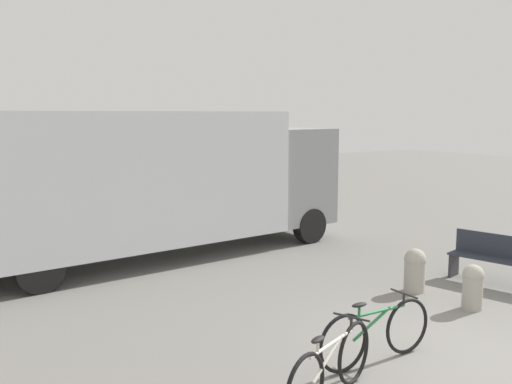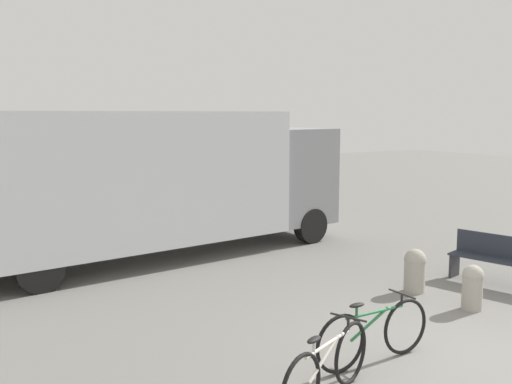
{
  "view_description": "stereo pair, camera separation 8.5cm",
  "coord_description": "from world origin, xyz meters",
  "px_view_note": "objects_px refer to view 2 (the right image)",
  "views": [
    {
      "loc": [
        -5.74,
        -4.42,
        3.01
      ],
      "look_at": [
        -0.52,
        4.39,
        1.6
      ],
      "focal_mm": 40.0,
      "sensor_mm": 36.0,
      "label": 1
    },
    {
      "loc": [
        -5.67,
        -4.46,
        3.01
      ],
      "look_at": [
        -0.52,
        4.39,
        1.6
      ],
      "focal_mm": 40.0,
      "sensor_mm": 36.0,
      "label": 2
    }
  ],
  "objects_px": {
    "delivery_truck": "(150,178)",
    "bollard_far_bench": "(415,269)",
    "bicycle_near": "(327,368)",
    "park_bench": "(506,259)",
    "bollard_near_bench": "(473,286)",
    "bicycle_middle": "(374,333)"
  },
  "relations": [
    {
      "from": "bicycle_near",
      "to": "bollard_near_bench",
      "type": "xyz_separation_m",
      "value": [
        3.68,
        1.17,
        0.0
      ]
    },
    {
      "from": "park_bench",
      "to": "bollard_near_bench",
      "type": "relative_size",
      "value": 2.76
    },
    {
      "from": "park_bench",
      "to": "bollard_near_bench",
      "type": "xyz_separation_m",
      "value": [
        -1.53,
        -0.53,
        -0.11
      ]
    },
    {
      "from": "bicycle_near",
      "to": "bollard_far_bench",
      "type": "bearing_deg",
      "value": 9.17
    },
    {
      "from": "bicycle_near",
      "to": "bollard_far_bench",
      "type": "relative_size",
      "value": 2.2
    },
    {
      "from": "park_bench",
      "to": "bollard_near_bench",
      "type": "bearing_deg",
      "value": 93.95
    },
    {
      "from": "park_bench",
      "to": "bicycle_near",
      "type": "height_order",
      "value": "park_bench"
    },
    {
      "from": "delivery_truck",
      "to": "bicycle_near",
      "type": "distance_m",
      "value": 6.93
    },
    {
      "from": "bollard_near_bench",
      "to": "bollard_far_bench",
      "type": "height_order",
      "value": "bollard_far_bench"
    },
    {
      "from": "delivery_truck",
      "to": "bollard_near_bench",
      "type": "height_order",
      "value": "delivery_truck"
    },
    {
      "from": "delivery_truck",
      "to": "park_bench",
      "type": "xyz_separation_m",
      "value": [
        4.68,
        -5.08,
        -1.19
      ]
    },
    {
      "from": "bollard_far_bench",
      "to": "bicycle_near",
      "type": "bearing_deg",
      "value": -147.68
    },
    {
      "from": "park_bench",
      "to": "bicycle_near",
      "type": "distance_m",
      "value": 5.48
    },
    {
      "from": "park_bench",
      "to": "bollard_far_bench",
      "type": "relative_size",
      "value": 2.62
    },
    {
      "from": "park_bench",
      "to": "bicycle_near",
      "type": "bearing_deg",
      "value": 92.78
    },
    {
      "from": "park_bench",
      "to": "bollard_far_bench",
      "type": "height_order",
      "value": "park_bench"
    },
    {
      "from": "delivery_truck",
      "to": "bollard_far_bench",
      "type": "xyz_separation_m",
      "value": [
        3.05,
        -4.52,
        -1.28
      ]
    },
    {
      "from": "bollard_near_bench",
      "to": "bollard_far_bench",
      "type": "xyz_separation_m",
      "value": [
        -0.11,
        1.09,
        0.02
      ]
    },
    {
      "from": "bicycle_near",
      "to": "delivery_truck",
      "type": "bearing_deg",
      "value": 62.43
    },
    {
      "from": "delivery_truck",
      "to": "bollard_far_bench",
      "type": "bearing_deg",
      "value": -62.85
    },
    {
      "from": "bicycle_middle",
      "to": "bollard_near_bench",
      "type": "relative_size",
      "value": 2.49
    },
    {
      "from": "bicycle_near",
      "to": "bollard_near_bench",
      "type": "distance_m",
      "value": 3.86
    }
  ]
}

